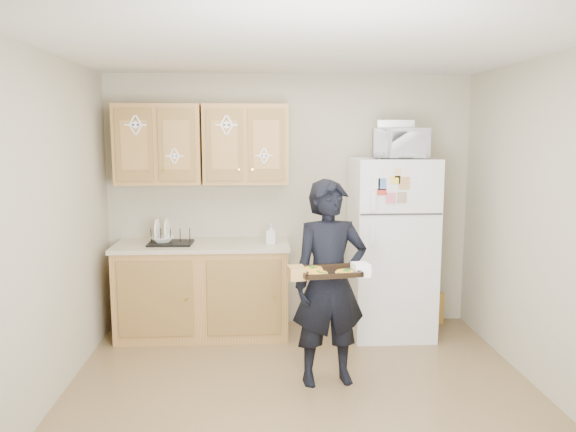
{
  "coord_description": "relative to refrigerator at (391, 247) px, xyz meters",
  "views": [
    {
      "loc": [
        -0.33,
        -3.77,
        1.93
      ],
      "look_at": [
        -0.09,
        0.45,
        1.3
      ],
      "focal_mm": 35.0,
      "sensor_mm": 36.0,
      "label": 1
    }
  ],
  "objects": [
    {
      "name": "floor",
      "position": [
        -0.95,
        -1.43,
        -0.85
      ],
      "size": [
        3.6,
        3.6,
        0.0
      ],
      "primitive_type": "plane",
      "color": "brown",
      "rests_on": "ground"
    },
    {
      "name": "ceiling",
      "position": [
        -0.95,
        -1.43,
        1.65
      ],
      "size": [
        3.6,
        3.6,
        0.0
      ],
      "primitive_type": "plane",
      "color": "silver",
      "rests_on": "wall_back"
    },
    {
      "name": "wall_back",
      "position": [
        -0.95,
        0.37,
        0.4
      ],
      "size": [
        3.6,
        0.04,
        2.5
      ],
      "primitive_type": "cube",
      "color": "#B0A88E",
      "rests_on": "floor"
    },
    {
      "name": "wall_front",
      "position": [
        -0.95,
        -3.23,
        0.4
      ],
      "size": [
        3.6,
        0.04,
        2.5
      ],
      "primitive_type": "cube",
      "color": "#B0A88E",
      "rests_on": "floor"
    },
    {
      "name": "wall_left",
      "position": [
        -2.75,
        -1.43,
        0.4
      ],
      "size": [
        0.04,
        3.6,
        2.5
      ],
      "primitive_type": "cube",
      "color": "#B0A88E",
      "rests_on": "floor"
    },
    {
      "name": "wall_right",
      "position": [
        0.85,
        -1.43,
        0.4
      ],
      "size": [
        0.04,
        3.6,
        2.5
      ],
      "primitive_type": "cube",
      "color": "#B0A88E",
      "rests_on": "floor"
    },
    {
      "name": "refrigerator",
      "position": [
        0.0,
        0.0,
        0.0
      ],
      "size": [
        0.75,
        0.7,
        1.7
      ],
      "primitive_type": "cube",
      "color": "white",
      "rests_on": "floor"
    },
    {
      "name": "base_cabinet",
      "position": [
        -1.8,
        0.05,
        -0.42
      ],
      "size": [
        1.6,
        0.6,
        0.86
      ],
      "primitive_type": "cube",
      "color": "#995D35",
      "rests_on": "floor"
    },
    {
      "name": "countertop",
      "position": [
        -1.8,
        0.05,
        0.03
      ],
      "size": [
        1.64,
        0.64,
        0.04
      ],
      "primitive_type": "cube",
      "color": "beige",
      "rests_on": "base_cabinet"
    },
    {
      "name": "upper_cab_left",
      "position": [
        -2.2,
        0.18,
        0.98
      ],
      "size": [
        0.8,
        0.33,
        0.75
      ],
      "primitive_type": "cube",
      "color": "#995D35",
      "rests_on": "wall_back"
    },
    {
      "name": "upper_cab_right",
      "position": [
        -1.38,
        0.18,
        0.98
      ],
      "size": [
        0.8,
        0.33,
        0.75
      ],
      "primitive_type": "cube",
      "color": "#995D35",
      "rests_on": "wall_back"
    },
    {
      "name": "cereal_box",
      "position": [
        0.52,
        0.24,
        -0.69
      ],
      "size": [
        0.2,
        0.07,
        0.32
      ],
      "primitive_type": "cube",
      "color": "#D9C04C",
      "rests_on": "floor"
    },
    {
      "name": "person",
      "position": [
        -0.73,
        -1.06,
        -0.06
      ],
      "size": [
        0.63,
        0.46,
        1.59
      ],
      "primitive_type": "imported",
      "rotation": [
        0.0,
        0.0,
        0.15
      ],
      "color": "black",
      "rests_on": "floor"
    },
    {
      "name": "baking_tray",
      "position": [
        -0.77,
        -1.36,
        0.1
      ],
      "size": [
        0.45,
        0.36,
        0.04
      ],
      "primitive_type": "cube",
      "rotation": [
        0.0,
        0.0,
        0.15
      ],
      "color": "black",
      "rests_on": "person"
    },
    {
      "name": "pizza_front_left",
      "position": [
        -0.86,
        -1.44,
        0.12
      ],
      "size": [
        0.14,
        0.14,
        0.02
      ],
      "primitive_type": "cylinder",
      "color": "yellow",
      "rests_on": "baking_tray"
    },
    {
      "name": "pizza_front_right",
      "position": [
        -0.67,
        -1.41,
        0.12
      ],
      "size": [
        0.14,
        0.14,
        0.02
      ],
      "primitive_type": "cylinder",
      "color": "yellow",
      "rests_on": "baking_tray"
    },
    {
      "name": "pizza_back_left",
      "position": [
        -0.88,
        -1.3,
        0.12
      ],
      "size": [
        0.14,
        0.14,
        0.02
      ],
      "primitive_type": "cylinder",
      "color": "yellow",
      "rests_on": "baking_tray"
    },
    {
      "name": "microwave",
      "position": [
        0.05,
        -0.05,
        0.99
      ],
      "size": [
        0.55,
        0.41,
        0.28
      ],
      "primitive_type": "imported",
      "rotation": [
        0.0,
        0.0,
        -0.14
      ],
      "color": "white",
      "rests_on": "refrigerator"
    },
    {
      "name": "foil_pan",
      "position": [
        0.0,
        -0.02,
        1.16
      ],
      "size": [
        0.36,
        0.28,
        0.07
      ],
      "primitive_type": "cube",
      "rotation": [
        0.0,
        0.0,
        -0.14
      ],
      "color": "silver",
      "rests_on": "microwave"
    },
    {
      "name": "dish_rack",
      "position": [
        -2.09,
        0.02,
        0.13
      ],
      "size": [
        0.41,
        0.31,
        0.16
      ],
      "primitive_type": "cube",
      "rotation": [
        0.0,
        0.0,
        -0.03
      ],
      "color": "black",
      "rests_on": "countertop"
    },
    {
      "name": "bowl",
      "position": [
        -2.17,
        0.02,
        0.1
      ],
      "size": [
        0.27,
        0.27,
        0.05
      ],
      "primitive_type": "imported",
      "rotation": [
        0.0,
        0.0,
        0.33
      ],
      "color": "white",
      "rests_on": "dish_rack"
    },
    {
      "name": "soap_bottle",
      "position": [
        -1.15,
        -0.01,
        0.15
      ],
      "size": [
        0.1,
        0.1,
        0.19
      ],
      "primitive_type": "imported",
      "rotation": [
        0.0,
        0.0,
        -0.14
      ],
      "color": "white",
      "rests_on": "countertop"
    }
  ]
}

